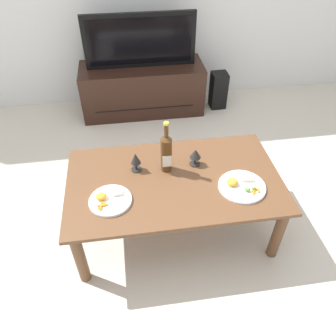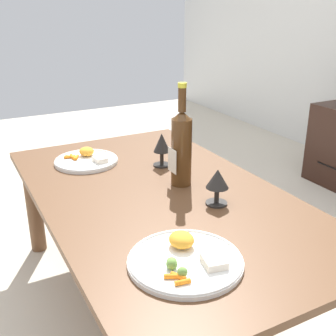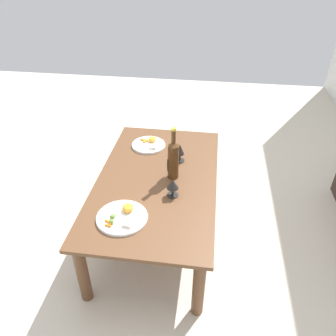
% 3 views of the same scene
% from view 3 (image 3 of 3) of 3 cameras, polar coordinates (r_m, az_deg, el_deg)
% --- Properties ---
extents(ground_plane, '(6.40, 6.40, 0.00)m').
position_cam_3_polar(ground_plane, '(2.56, -1.70, -10.41)').
color(ground_plane, beige).
extents(dining_table, '(1.38, 0.80, 0.48)m').
position_cam_3_polar(dining_table, '(2.29, -1.87, -3.22)').
color(dining_table, brown).
rests_on(dining_table, ground_plane).
extents(wine_bottle, '(0.07, 0.08, 0.37)m').
position_cam_3_polar(wine_bottle, '(2.18, 0.90, 1.66)').
color(wine_bottle, '#4C2D14').
rests_on(wine_bottle, dining_table).
extents(goblet_left, '(0.07, 0.07, 0.14)m').
position_cam_3_polar(goblet_left, '(2.37, 2.03, 3.04)').
color(goblet_left, black).
rests_on(goblet_left, dining_table).
extents(goblet_right, '(0.08, 0.08, 0.12)m').
position_cam_3_polar(goblet_right, '(2.05, 0.80, -2.93)').
color(goblet_right, black).
rests_on(goblet_right, dining_table).
extents(dinner_plate_left, '(0.26, 0.26, 0.05)m').
position_cam_3_polar(dinner_plate_left, '(2.60, -3.29, 4.07)').
color(dinner_plate_left, white).
rests_on(dinner_plate_left, dining_table).
extents(dinner_plate_right, '(0.30, 0.30, 0.05)m').
position_cam_3_polar(dinner_plate_right, '(1.96, -7.83, -8.25)').
color(dinner_plate_right, white).
rests_on(dinner_plate_right, dining_table).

